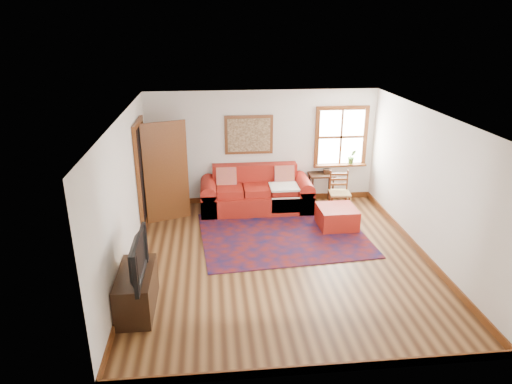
{
  "coord_description": "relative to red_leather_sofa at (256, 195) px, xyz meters",
  "views": [
    {
      "loc": [
        -1.12,
        -6.89,
        3.88
      ],
      "look_at": [
        -0.36,
        0.6,
        1.03
      ],
      "focal_mm": 32.0,
      "sensor_mm": 36.0,
      "label": 1
    }
  ],
  "objects": [
    {
      "name": "persian_rug",
      "position": [
        0.37,
        -1.36,
        -0.3
      ],
      "size": [
        3.27,
        2.71,
        0.02
      ],
      "primitive_type": "cube",
      "rotation": [
        0.0,
        0.0,
        0.08
      ],
      "color": "#5B110D",
      "rests_on": "ground"
    },
    {
      "name": "ground",
      "position": [
        0.18,
        -2.29,
        -0.31
      ],
      "size": [
        5.5,
        5.5,
        0.0
      ],
      "primitive_type": "plane",
      "color": "#3F2311",
      "rests_on": "ground"
    },
    {
      "name": "television",
      "position": [
        -2.04,
        -3.67,
        0.58
      ],
      "size": [
        0.14,
        1.04,
        0.6
      ],
      "primitive_type": "imported",
      "rotation": [
        0.0,
        0.0,
        1.57
      ],
      "color": "black",
      "rests_on": "media_cabinet"
    },
    {
      "name": "red_leather_sofa",
      "position": [
        0.0,
        0.0,
        0.0
      ],
      "size": [
        2.38,
        0.98,
        0.93
      ],
      "color": "#9E1E14",
      "rests_on": "ground"
    },
    {
      "name": "room_envelope",
      "position": [
        0.18,
        -2.27,
        1.34
      ],
      "size": [
        5.04,
        5.54,
        2.52
      ],
      "color": "silver",
      "rests_on": "ground"
    },
    {
      "name": "ladder_back_chair",
      "position": [
        1.73,
        -0.36,
        0.18
      ],
      "size": [
        0.46,
        0.44,
        0.9
      ],
      "color": "tan",
      "rests_on": "ground"
    },
    {
      "name": "side_table",
      "position": [
        1.48,
        0.23,
        0.24
      ],
      "size": [
        0.56,
        0.42,
        0.67
      ],
      "color": "black",
      "rests_on": "ground"
    },
    {
      "name": "red_ottoman",
      "position": [
        1.5,
        -1.1,
        -0.1
      ],
      "size": [
        0.74,
        0.74,
        0.42
      ],
      "primitive_type": "cube",
      "rotation": [
        0.0,
        0.0,
        0.02
      ],
      "color": "#9E1E14",
      "rests_on": "ground"
    },
    {
      "name": "window",
      "position": [
        1.96,
        0.42,
        1.0
      ],
      "size": [
        1.18,
        0.2,
        1.38
      ],
      "color": "white",
      "rests_on": "ground"
    },
    {
      "name": "candle_hurricane",
      "position": [
        -2.01,
        -3.16,
        0.37
      ],
      "size": [
        0.12,
        0.12,
        0.18
      ],
      "color": "silver",
      "rests_on": "media_cabinet"
    },
    {
      "name": "media_cabinet",
      "position": [
        -2.06,
        -3.52,
        -0.01
      ],
      "size": [
        0.49,
        1.08,
        0.59
      ],
      "primitive_type": "cube",
      "color": "black",
      "rests_on": "ground"
    },
    {
      "name": "framed_artwork",
      "position": [
        -0.12,
        0.43,
        1.24
      ],
      "size": [
        1.05,
        0.07,
        0.85
      ],
      "color": "brown",
      "rests_on": "ground"
    },
    {
      "name": "doorway",
      "position": [
        -2.02,
        -0.51,
        0.76
      ],
      "size": [
        0.89,
        1.08,
        2.14
      ],
      "color": "black",
      "rests_on": "ground"
    }
  ]
}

